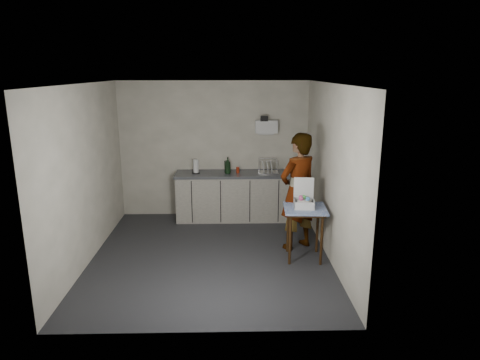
{
  "coord_description": "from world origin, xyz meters",
  "views": [
    {
      "loc": [
        0.31,
        -6.12,
        2.78
      ],
      "look_at": [
        0.46,
        0.45,
        1.09
      ],
      "focal_mm": 32.0,
      "sensor_mm": 36.0,
      "label": 1
    }
  ],
  "objects_px": {
    "side_table": "(305,214)",
    "paper_towel": "(196,167)",
    "soda_can": "(238,170)",
    "dark_bottle": "(226,167)",
    "soap_bottle": "(228,165)",
    "bakery_box": "(304,201)",
    "standing_man": "(298,192)",
    "kitchen_counter": "(235,197)",
    "dish_rack": "(268,170)"
  },
  "relations": [
    {
      "from": "kitchen_counter",
      "to": "soda_can",
      "type": "relative_size",
      "value": 19.83
    },
    {
      "from": "paper_towel",
      "to": "bakery_box",
      "type": "bearing_deg",
      "value": -45.32
    },
    {
      "from": "standing_man",
      "to": "side_table",
      "type": "bearing_deg",
      "value": 64.39
    },
    {
      "from": "dark_bottle",
      "to": "paper_towel",
      "type": "bearing_deg",
      "value": -175.1
    },
    {
      "from": "soda_can",
      "to": "paper_towel",
      "type": "distance_m",
      "value": 0.79
    },
    {
      "from": "soap_bottle",
      "to": "soda_can",
      "type": "height_order",
      "value": "soap_bottle"
    },
    {
      "from": "side_table",
      "to": "dark_bottle",
      "type": "relative_size",
      "value": 3.57
    },
    {
      "from": "standing_man",
      "to": "paper_towel",
      "type": "distance_m",
      "value": 2.19
    },
    {
      "from": "side_table",
      "to": "soda_can",
      "type": "xyz_separation_m",
      "value": [
        -0.97,
        1.79,
        0.27
      ]
    },
    {
      "from": "side_table",
      "to": "dish_rack",
      "type": "bearing_deg",
      "value": 106.36
    },
    {
      "from": "paper_towel",
      "to": "dish_rack",
      "type": "bearing_deg",
      "value": 0.11
    },
    {
      "from": "side_table",
      "to": "standing_man",
      "type": "distance_m",
      "value": 0.48
    },
    {
      "from": "soda_can",
      "to": "bakery_box",
      "type": "height_order",
      "value": "bakery_box"
    },
    {
      "from": "soap_bottle",
      "to": "paper_towel",
      "type": "bearing_deg",
      "value": 176.34
    },
    {
      "from": "side_table",
      "to": "paper_towel",
      "type": "xyz_separation_m",
      "value": [
        -1.75,
        1.79,
        0.33
      ]
    },
    {
      "from": "soda_can",
      "to": "dark_bottle",
      "type": "xyz_separation_m",
      "value": [
        -0.22,
        0.05,
        0.06
      ]
    },
    {
      "from": "standing_man",
      "to": "dish_rack",
      "type": "height_order",
      "value": "standing_man"
    },
    {
      "from": "paper_towel",
      "to": "soap_bottle",
      "type": "bearing_deg",
      "value": -3.66
    },
    {
      "from": "kitchen_counter",
      "to": "soap_bottle",
      "type": "bearing_deg",
      "value": -156.06
    },
    {
      "from": "side_table",
      "to": "soap_bottle",
      "type": "bearing_deg",
      "value": 127.11
    },
    {
      "from": "soap_bottle",
      "to": "dark_bottle",
      "type": "distance_m",
      "value": 0.1
    },
    {
      "from": "soap_bottle",
      "to": "soda_can",
      "type": "distance_m",
      "value": 0.22
    },
    {
      "from": "dish_rack",
      "to": "dark_bottle",
      "type": "bearing_deg",
      "value": 176.66
    },
    {
      "from": "kitchen_counter",
      "to": "side_table",
      "type": "relative_size",
      "value": 2.79
    },
    {
      "from": "standing_man",
      "to": "dark_bottle",
      "type": "bearing_deg",
      "value": -84.28
    },
    {
      "from": "dish_rack",
      "to": "bakery_box",
      "type": "distance_m",
      "value": 1.8
    },
    {
      "from": "soap_bottle",
      "to": "soda_can",
      "type": "xyz_separation_m",
      "value": [
        0.19,
        0.04,
        -0.1
      ]
    },
    {
      "from": "soda_can",
      "to": "bakery_box",
      "type": "distance_m",
      "value": 2.0
    },
    {
      "from": "bakery_box",
      "to": "standing_man",
      "type": "bearing_deg",
      "value": 100.93
    },
    {
      "from": "dark_bottle",
      "to": "standing_man",
      "type": "bearing_deg",
      "value": -51.52
    },
    {
      "from": "standing_man",
      "to": "bakery_box",
      "type": "height_order",
      "value": "standing_man"
    },
    {
      "from": "dark_bottle",
      "to": "dish_rack",
      "type": "bearing_deg",
      "value": -3.34
    },
    {
      "from": "dark_bottle",
      "to": "dish_rack",
      "type": "relative_size",
      "value": 0.61
    },
    {
      "from": "paper_towel",
      "to": "bakery_box",
      "type": "xyz_separation_m",
      "value": [
        1.73,
        -1.75,
        -0.14
      ]
    },
    {
      "from": "standing_man",
      "to": "bakery_box",
      "type": "xyz_separation_m",
      "value": [
        0.04,
        -0.37,
        -0.04
      ]
    },
    {
      "from": "kitchen_counter",
      "to": "dark_bottle",
      "type": "bearing_deg",
      "value": 170.95
    },
    {
      "from": "standing_man",
      "to": "paper_towel",
      "type": "height_order",
      "value": "standing_man"
    },
    {
      "from": "standing_man",
      "to": "soda_can",
      "type": "xyz_separation_m",
      "value": [
        -0.92,
        1.38,
        0.03
      ]
    },
    {
      "from": "soda_can",
      "to": "kitchen_counter",
      "type": "bearing_deg",
      "value": 160.14
    },
    {
      "from": "kitchen_counter",
      "to": "soda_can",
      "type": "distance_m",
      "value": 0.54
    },
    {
      "from": "dark_bottle",
      "to": "bakery_box",
      "type": "distance_m",
      "value": 2.15
    },
    {
      "from": "soap_bottle",
      "to": "bakery_box",
      "type": "xyz_separation_m",
      "value": [
        1.14,
        -1.71,
        -0.17
      ]
    },
    {
      "from": "side_table",
      "to": "dark_bottle",
      "type": "xyz_separation_m",
      "value": [
        -1.19,
        1.84,
        0.32
      ]
    },
    {
      "from": "standing_man",
      "to": "soda_can",
      "type": "height_order",
      "value": "standing_man"
    },
    {
      "from": "soap_bottle",
      "to": "dish_rack",
      "type": "distance_m",
      "value": 0.76
    },
    {
      "from": "bakery_box",
      "to": "soap_bottle",
      "type": "bearing_deg",
      "value": 129.17
    },
    {
      "from": "kitchen_counter",
      "to": "soda_can",
      "type": "bearing_deg",
      "value": -19.86
    },
    {
      "from": "dark_bottle",
      "to": "dish_rack",
      "type": "height_order",
      "value": "dish_rack"
    },
    {
      "from": "side_table",
      "to": "paper_towel",
      "type": "bearing_deg",
      "value": 138.07
    },
    {
      "from": "side_table",
      "to": "bakery_box",
      "type": "xyz_separation_m",
      "value": [
        -0.02,
        0.04,
        0.2
      ]
    }
  ]
}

